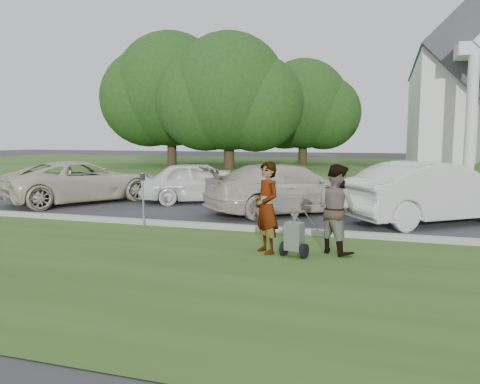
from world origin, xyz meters
The scene contains 15 objects.
ground centered at (0.00, 0.00, 0.00)m, with size 120.00×120.00×0.00m, color #333335.
grass_strip centered at (0.00, -3.00, 0.01)m, with size 80.00×7.00×0.01m, color #2C501B.
church_lawn centered at (0.00, 27.00, 0.01)m, with size 80.00×30.00×0.01m, color #2C501B.
curb centered at (0.00, 0.55, 0.07)m, with size 80.00×0.18×0.15m, color #9E9E93.
tree_left centered at (-8.01, 21.99, 5.11)m, with size 10.63×8.40×9.71m.
tree_far centered at (-14.01, 24.99, 5.69)m, with size 11.64×9.20×10.73m.
tree_back centered at (-4.01, 29.99, 4.73)m, with size 9.61×7.60×8.89m.
striping_cart centered at (1.32, -1.54, 0.39)m, with size 0.64×1.05×0.91m.
person_left centered at (0.74, -1.41, 0.90)m, with size 0.66×0.43×1.80m, color #999999.
person_right centered at (2.04, -1.01, 0.88)m, with size 0.85×0.67×1.76m, color #999999.
parking_meter_near centered at (-2.95, 0.31, 0.88)m, with size 0.10×0.09×1.39m.
car_a centered at (-7.27, 3.77, 0.73)m, with size 2.43×5.26×1.46m, color beige.
car_b centered at (-3.25, 4.95, 0.72)m, with size 1.71×4.24×1.45m, color white.
car_c centered at (0.14, 3.61, 0.75)m, with size 2.09×5.15×1.50m, color beige.
car_d centered at (4.18, 3.15, 0.82)m, with size 1.74×4.98×1.64m, color silver.
Camera 1 is at (2.95, -10.21, 2.30)m, focal length 35.00 mm.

